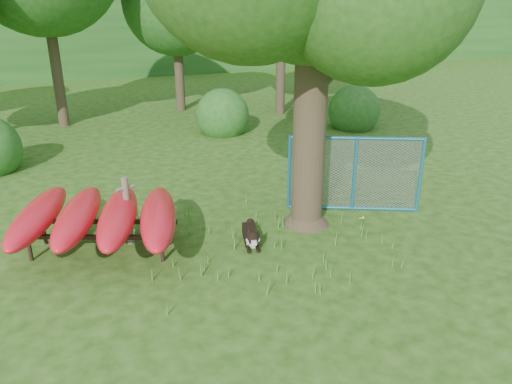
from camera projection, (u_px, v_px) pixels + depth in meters
name	position (u px, v px, depth m)	size (l,w,h in m)	color
ground	(270.00, 272.00, 8.52)	(80.00, 80.00, 0.00)	#1F450D
wooden_post	(127.00, 209.00, 9.25)	(0.36, 0.20, 1.33)	brown
kayak_rack	(98.00, 217.00, 8.91)	(3.31, 3.58, 0.94)	black
husky_dog	(251.00, 236.00, 9.42)	(0.46, 1.04, 0.47)	black
fence_section	(354.00, 174.00, 10.64)	(2.62, 1.26, 2.78)	teal
wildflower_clump	(362.00, 219.00, 10.09)	(0.11, 0.09, 0.23)	#4A8B2D
bg_tree_c	(175.00, 2.00, 18.74)	(4.00, 4.00, 6.12)	#372C1E
shrub_right	(353.00, 128.00, 17.62)	(1.80, 1.80, 1.80)	#1F561B
shrub_mid	(223.00, 133.00, 16.98)	(1.80, 1.80, 1.80)	#1F561B
wooded_hillside	(101.00, 17.00, 31.64)	(80.00, 12.00, 6.00)	#1F561B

